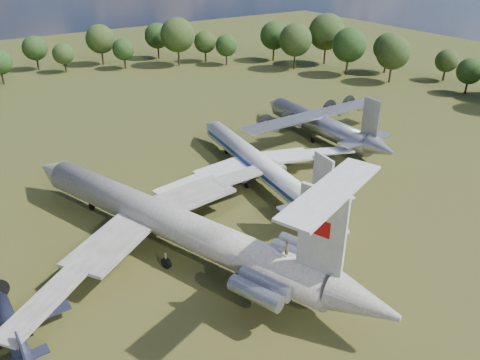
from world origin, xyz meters
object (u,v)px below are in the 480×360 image
tu104_jet (259,168)px  small_prop_west (12,331)px  il62_airliner (171,228)px  person_on_il62 (287,248)px  an12_transport (320,127)px

tu104_jet → small_prop_west: bearing=-153.9°
il62_airliner → tu104_jet: il62_airliner is taller
il62_airliner → person_on_il62: 16.43m
tu104_jet → an12_transport: an12_transport is taller
il62_airliner → small_prop_west: 19.92m
tu104_jet → small_prop_west: (-38.07, -13.99, -1.17)m
il62_airliner → person_on_il62: size_ratio=30.52×
tu104_jet → person_on_il62: person_on_il62 is taller
il62_airliner → person_on_il62: person_on_il62 is taller
small_prop_west → il62_airliner: bearing=12.7°
tu104_jet → person_on_il62: (-13.29, -23.49, 4.39)m
il62_airliner → small_prop_west: il62_airliner is taller
il62_airliner → person_on_il62: (5.70, -14.93, 3.81)m
tu104_jet → an12_transport: (19.54, 8.17, 0.09)m
tu104_jet → person_on_il62: 27.34m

